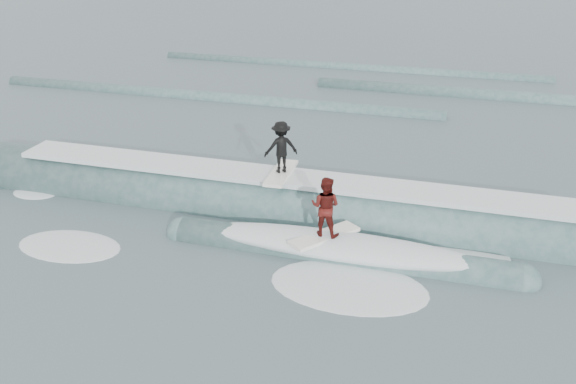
# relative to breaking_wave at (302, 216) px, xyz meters

# --- Properties ---
(ground) EXTENTS (160.00, 160.00, 0.00)m
(ground) POSITION_rel_breaking_wave_xyz_m (-0.23, -3.04, -0.04)
(ground) COLOR #384951
(ground) RESTS_ON ground
(breaking_wave) EXTENTS (23.52, 3.88, 2.20)m
(breaking_wave) POSITION_rel_breaking_wave_xyz_m (0.00, 0.00, 0.00)
(breaking_wave) COLOR #345857
(breaking_wave) RESTS_ON ground
(surfer_black) EXTENTS (1.14, 2.02, 1.63)m
(surfer_black) POSITION_rel_breaking_wave_xyz_m (-0.73, 0.28, 1.90)
(surfer_black) COLOR white
(surfer_black) RESTS_ON ground
(surfer_red) EXTENTS (1.65, 1.92, 1.70)m
(surfer_red) POSITION_rel_breaking_wave_xyz_m (1.12, -1.92, 1.23)
(surfer_red) COLOR white
(surfer_red) RESTS_ON ground
(whitewater) EXTENTS (15.27, 4.41, 0.10)m
(whitewater) POSITION_rel_breaking_wave_xyz_m (-1.18, -2.72, -0.04)
(whitewater) COLOR white
(whitewater) RESTS_ON ground
(far_swells) EXTENTS (37.36, 8.65, 0.80)m
(far_swells) POSITION_rel_breaking_wave_xyz_m (0.27, 14.61, -0.04)
(far_swells) COLOR #345857
(far_swells) RESTS_ON ground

